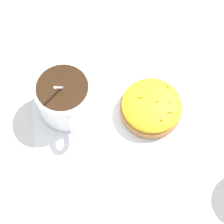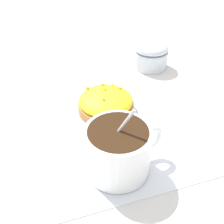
% 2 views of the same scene
% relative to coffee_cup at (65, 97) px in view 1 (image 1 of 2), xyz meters
% --- Properties ---
extents(ground_plane, '(3.00, 3.00, 0.00)m').
position_rel_coffee_cup_xyz_m(ground_plane, '(0.07, -0.01, -0.04)').
color(ground_plane, silver).
extents(paper_napkin, '(0.29, 0.29, 0.00)m').
position_rel_coffee_cup_xyz_m(paper_napkin, '(0.07, -0.01, -0.04)').
color(paper_napkin, white).
rests_on(paper_napkin, ground_plane).
extents(coffee_cup, '(0.09, 0.12, 0.11)m').
position_rel_coffee_cup_xyz_m(coffee_cup, '(0.00, 0.00, 0.00)').
color(coffee_cup, white).
rests_on(coffee_cup, paper_napkin).
extents(frosted_pastry, '(0.10, 0.10, 0.04)m').
position_rel_coffee_cup_xyz_m(frosted_pastry, '(0.14, -0.00, -0.02)').
color(frosted_pastry, '#B2753D').
rests_on(frosted_pastry, paper_napkin).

